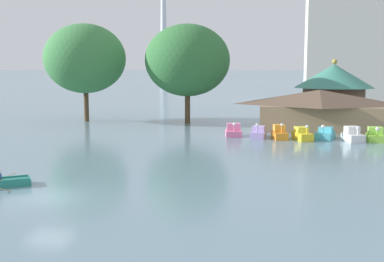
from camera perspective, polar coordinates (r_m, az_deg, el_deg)
The scene contains 14 objects.
ground_plane at distance 29.14m, azimuth -16.53°, elevation -7.45°, with size 2000.00×2000.00×0.00m, color slate.
rowboat_with_rower at distance 32.45m, azimuth -21.33°, elevation -5.69°, with size 3.29×3.43×1.35m.
pedal_boat_pink at distance 51.87m, azimuth 4.92°, elevation -0.02°, with size 2.04×2.52×1.59m.
pedal_boat_lavender at distance 50.73m, azimuth 7.82°, elevation -0.27°, with size 1.61×2.42×1.65m.
pedal_boat_orange at distance 50.40m, azimuth 10.26°, elevation -0.28°, with size 1.82×2.49×1.74m.
pedal_boat_yellow at distance 50.24m, azimuth 12.86°, elevation -0.44°, with size 2.19×3.09×1.67m.
pedal_boat_cyan at distance 51.72m, azimuth 15.40°, elevation -0.34°, with size 2.28×3.15×1.59m.
pedal_boat_white at distance 50.68m, azimuth 18.41°, elevation -0.51°, with size 2.18×2.65×1.60m.
pedal_boat_lime at distance 51.44m, azimuth 20.79°, elevation -0.53°, with size 1.63×2.47×1.57m.
boathouse at distance 58.12m, azimuth 14.74°, elevation 2.52°, with size 14.34×7.43×4.73m.
green_roof_pavilion at distance 68.22m, azimuth 16.34°, elevation 4.74°, with size 10.53×10.53×8.38m.
shoreline_tree_tall_left at distance 67.13m, azimuth -12.49°, elevation 8.32°, with size 10.91×10.91×13.07m.
shoreline_tree_mid at distance 63.11m, azimuth -0.54°, elevation 8.32°, with size 10.99×10.99×12.83m.
background_building_block at distance 108.17m, azimuth 21.61°, elevation 9.79°, with size 31.60×16.95×24.87m.
Camera 1 is at (13.27, -24.85, 7.44)m, focal length 45.29 mm.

